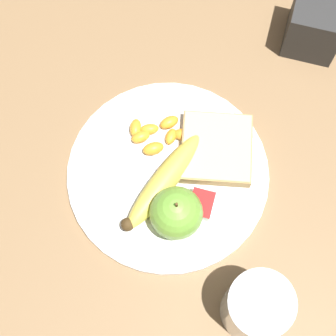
# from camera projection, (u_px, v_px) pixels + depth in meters

# --- Properties ---
(ground_plane) EXTENTS (3.00, 3.00, 0.00)m
(ground_plane) POSITION_uv_depth(u_px,v_px,m) (168.00, 175.00, 0.81)
(ground_plane) COLOR olive
(plate) EXTENTS (0.29, 0.29, 0.01)m
(plate) POSITION_uv_depth(u_px,v_px,m) (168.00, 174.00, 0.80)
(plate) COLOR white
(plate) RESTS_ON ground_plane
(juice_glass) EXTENTS (0.08, 0.08, 0.11)m
(juice_glass) POSITION_uv_depth(u_px,v_px,m) (256.00, 307.00, 0.70)
(juice_glass) COLOR silver
(juice_glass) RESTS_ON ground_plane
(apple) EXTENTS (0.07, 0.07, 0.08)m
(apple) POSITION_uv_depth(u_px,v_px,m) (176.00, 213.00, 0.74)
(apple) COLOR #72B23D
(apple) RESTS_ON plate
(banana) EXTENTS (0.17, 0.09, 0.03)m
(banana) POSITION_uv_depth(u_px,v_px,m) (161.00, 181.00, 0.77)
(banana) COLOR #E0CC4C
(banana) RESTS_ON plate
(bread_slice) EXTENTS (0.12, 0.12, 0.02)m
(bread_slice) POSITION_uv_depth(u_px,v_px,m) (216.00, 149.00, 0.80)
(bread_slice) COLOR #AB8751
(bread_slice) RESTS_ON plate
(fork) EXTENTS (0.07, 0.18, 0.00)m
(fork) POSITION_uv_depth(u_px,v_px,m) (161.00, 166.00, 0.80)
(fork) COLOR silver
(fork) RESTS_ON plate
(jam_packet) EXTENTS (0.04, 0.03, 0.02)m
(jam_packet) POSITION_uv_depth(u_px,v_px,m) (201.00, 205.00, 0.77)
(jam_packet) COLOR silver
(jam_packet) RESTS_ON plate
(orange_segment_0) EXTENTS (0.03, 0.04, 0.02)m
(orange_segment_0) POSITION_uv_depth(u_px,v_px,m) (172.00, 171.00, 0.79)
(orange_segment_0) COLOR #F9A32D
(orange_segment_0) RESTS_ON plate
(orange_segment_1) EXTENTS (0.03, 0.04, 0.02)m
(orange_segment_1) POSITION_uv_depth(u_px,v_px,m) (153.00, 149.00, 0.80)
(orange_segment_1) COLOR #F9A32D
(orange_segment_1) RESTS_ON plate
(orange_segment_2) EXTENTS (0.03, 0.02, 0.01)m
(orange_segment_2) POSITION_uv_depth(u_px,v_px,m) (171.00, 136.00, 0.81)
(orange_segment_2) COLOR #F9A32D
(orange_segment_2) RESTS_ON plate
(orange_segment_3) EXTENTS (0.03, 0.03, 0.02)m
(orange_segment_3) POSITION_uv_depth(u_px,v_px,m) (169.00, 122.00, 0.81)
(orange_segment_3) COLOR #F9A32D
(orange_segment_3) RESTS_ON plate
(orange_segment_4) EXTENTS (0.03, 0.02, 0.02)m
(orange_segment_4) POSITION_uv_depth(u_px,v_px,m) (136.00, 128.00, 0.81)
(orange_segment_4) COLOR #F9A32D
(orange_segment_4) RESTS_ON plate
(orange_segment_5) EXTENTS (0.03, 0.03, 0.02)m
(orange_segment_5) POSITION_uv_depth(u_px,v_px,m) (141.00, 137.00, 0.81)
(orange_segment_5) COLOR #F9A32D
(orange_segment_5) RESTS_ON plate
(orange_segment_6) EXTENTS (0.02, 0.03, 0.02)m
(orange_segment_6) POSITION_uv_depth(u_px,v_px,m) (184.00, 135.00, 0.81)
(orange_segment_6) COLOR #F9A32D
(orange_segment_6) RESTS_ON plate
(orange_segment_7) EXTENTS (0.02, 0.03, 0.01)m
(orange_segment_7) POSITION_uv_depth(u_px,v_px,m) (150.00, 129.00, 0.81)
(orange_segment_7) COLOR #F9A32D
(orange_segment_7) RESTS_ON plate
(condiment_caddy) EXTENTS (0.08, 0.08, 0.09)m
(condiment_caddy) POSITION_uv_depth(u_px,v_px,m) (315.00, 24.00, 0.84)
(condiment_caddy) COLOR #2D2D2D
(condiment_caddy) RESTS_ON ground_plane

